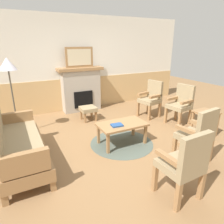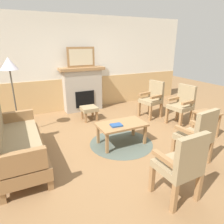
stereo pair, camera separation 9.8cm
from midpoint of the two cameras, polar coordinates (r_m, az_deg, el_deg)
name	(u,v)px [view 1 (the left image)]	position (r m, az deg, el deg)	size (l,w,h in m)	color
ground_plane	(120,142)	(4.25, 1.52, -8.41)	(14.00, 14.00, 0.00)	olive
wall_back	(77,65)	(6.20, -10.28, 12.83)	(7.20, 0.14, 2.70)	silver
fireplace	(81,89)	(6.08, -9.20, 6.45)	(1.30, 0.44, 1.28)	#A39989
framed_picture	(79,57)	(5.95, -9.68, 15.01)	(0.80, 0.04, 0.56)	olive
couch	(18,145)	(3.67, -25.72, -8.30)	(0.70, 1.80, 0.98)	olive
coffee_table	(122,126)	(4.03, 2.14, -3.97)	(0.96, 0.56, 0.44)	olive
round_rug	(122,143)	(4.20, 2.07, -8.77)	(1.28, 1.28, 0.01)	#4C564C
book_on_table	(117,125)	(3.89, 0.67, -3.73)	(0.22, 0.17, 0.03)	navy
footstool	(88,110)	(5.33, -7.26, 0.62)	(0.40, 0.40, 0.36)	olive
armchair_near_fireplace	(181,103)	(5.30, 18.44, 2.53)	(0.54, 0.54, 0.98)	olive
armchair_by_window_left	(151,97)	(5.62, 10.56, 4.13)	(0.56, 0.56, 0.98)	olive
armchair_front_left	(185,163)	(2.75, 18.87, -13.40)	(0.50, 0.50, 0.98)	olive
armchair_front_center	(198,133)	(3.63, 22.49, -5.62)	(0.54, 0.54, 0.98)	olive
side_table	(206,116)	(4.82, 24.42, -1.16)	(0.44, 0.44, 0.55)	olive
floor_lamp_by_couch	(8,69)	(4.69, -27.83, 10.68)	(0.36, 0.36, 1.68)	#332D28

